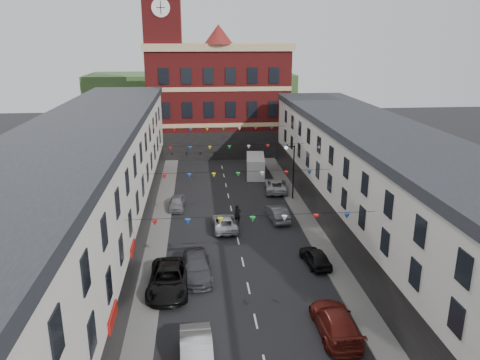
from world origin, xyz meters
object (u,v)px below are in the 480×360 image
object	(u,v)px
car_right_c	(335,322)
pedestrian	(237,215)
car_left_b	(197,355)
moving_car	(225,223)
car_left_c	(169,279)
car_left_d	(196,267)
white_van	(255,166)
car_right_f	(276,185)
car_right_d	(315,257)
street_lamp	(291,165)
car_right_e	(277,213)
car_left_e	(177,203)

from	to	relation	value
car_right_c	pedestrian	world-z (taller)	pedestrian
car_left_b	moving_car	xyz separation A→B (m)	(2.66, 18.58, -0.17)
car_left_b	car_left_c	distance (m)	8.42
car_left_d	white_van	world-z (taller)	white_van
car_right_c	car_right_f	xyz separation A→B (m)	(1.01, 26.79, -0.06)
car_left_d	white_van	xyz separation A→B (m)	(7.59, 25.64, 0.48)
car_right_d	car_right_c	bearing A→B (deg)	76.68
street_lamp	car_right_f	distance (m)	4.57
car_left_d	car_right_c	world-z (taller)	car_right_c
car_left_b	car_left_c	world-z (taller)	car_left_c
street_lamp	car_right_d	distance (m)	15.35
car_left_b	car_right_f	size ratio (longest dim) A/B	0.94
white_van	car_left_d	bearing A→B (deg)	-100.48
pedestrian	car_right_d	bearing A→B (deg)	-69.74
car_right_c	pedestrian	size ratio (longest dim) A/B	2.92
car_right_c	pedestrian	distance (m)	18.04
car_left_b	car_right_e	size ratio (longest dim) A/B	1.14
street_lamp	moving_car	bearing A→B (deg)	-135.71
car_right_f	pedestrian	world-z (taller)	pedestrian
car_left_d	pedestrian	bearing A→B (deg)	65.41
car_right_d	street_lamp	bearing A→B (deg)	-100.72
car_left_c	pedestrian	bearing A→B (deg)	65.04
car_left_b	car_right_d	xyz separation A→B (m)	(9.13, 10.95, -0.15)
moving_car	white_van	xyz separation A→B (m)	(4.96, 17.03, 0.61)
car_left_e	pedestrian	size ratio (longest dim) A/B	2.08
car_left_b	car_right_e	world-z (taller)	car_left_b
car_right_c	car_right_e	bearing A→B (deg)	-89.03
car_left_b	white_van	xyz separation A→B (m)	(7.62, 35.61, 0.45)
car_left_b	moving_car	distance (m)	18.77
car_right_e	white_van	bearing A→B (deg)	-95.32
pedestrian	car_right_e	bearing A→B (deg)	-2.19
car_right_f	pedestrian	distance (m)	10.62
car_left_c	car_right_f	world-z (taller)	car_left_c
street_lamp	car_right_d	bearing A→B (deg)	-94.01
white_van	pedestrian	bearing A→B (deg)	-97.16
car_right_c	white_van	distance (m)	33.38
car_left_c	car_right_c	bearing A→B (deg)	-29.26
car_right_c	car_left_c	bearing A→B (deg)	-30.92
car_right_d	moving_car	distance (m)	10.01
car_right_c	car_right_d	size ratio (longest dim) A/B	1.39
car_left_d	car_left_e	bearing A→B (deg)	94.55
white_van	car_left_c	bearing A→B (deg)	-103.09
car_left_b	moving_car	world-z (taller)	car_left_b
car_left_c	car_right_e	size ratio (longest dim) A/B	1.38
street_lamp	car_right_e	world-z (taller)	street_lamp
car_right_c	moving_car	size ratio (longest dim) A/B	1.17
car_left_e	pedestrian	distance (m)	7.37
car_right_f	white_van	size ratio (longest dim) A/B	0.92
street_lamp	car_left_c	size ratio (longest dim) A/B	1.01
car_right_e	car_right_f	bearing A→B (deg)	-104.71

